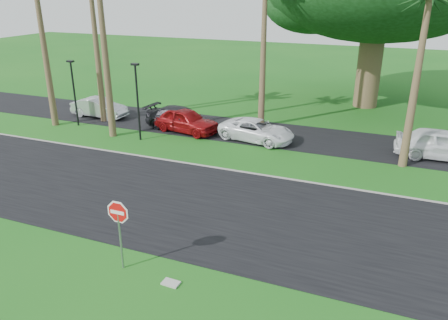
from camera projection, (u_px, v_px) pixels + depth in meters
ground at (156, 223)px, 17.36m from camera, size 120.00×120.00×0.00m
road at (179, 201)px, 19.08m from camera, size 120.00×8.00×0.02m
parking_strip at (254, 132)px, 28.13m from camera, size 120.00×5.00×0.02m
curb at (215, 168)px, 22.56m from camera, size 120.00×0.12×0.06m
stop_sign_near at (119, 221)px, 13.94m from camera, size 1.05×0.07×2.62m
streetlight_left at (74, 89)px, 28.59m from camera, size 0.45×0.25×4.34m
streetlight_right at (137, 97)px, 25.77m from camera, size 0.45×0.25×4.64m
car_silver at (99, 108)px, 31.13m from camera, size 4.13×1.49×1.35m
car_red at (186, 121)px, 27.91m from camera, size 4.70×2.58×1.52m
car_dark at (181, 119)px, 28.39m from camera, size 5.11×2.49×1.43m
car_minivan at (257, 131)px, 26.36m from camera, size 4.90×2.88×1.28m
car_pickup at (442, 144)px, 23.52m from camera, size 4.87×2.13×1.63m
utility_slab at (171, 283)px, 13.79m from camera, size 0.56×0.37×0.06m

